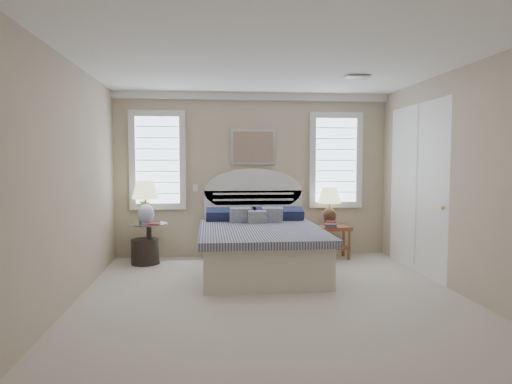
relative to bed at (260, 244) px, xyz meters
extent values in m
cube|color=beige|center=(0.00, -1.46, -0.39)|extent=(4.50, 5.00, 0.01)
cube|color=white|center=(0.00, -1.46, 2.31)|extent=(4.50, 5.00, 0.01)
cube|color=#C3B492|center=(0.00, 1.04, 0.96)|extent=(4.50, 0.02, 2.70)
cube|color=#C3B492|center=(-2.25, -1.46, 0.96)|extent=(0.02, 5.00, 2.70)
cube|color=#C3B492|center=(2.25, -1.46, 0.96)|extent=(0.02, 5.00, 2.70)
cube|color=white|center=(0.00, 1.00, 2.25)|extent=(4.50, 0.08, 0.12)
cube|color=#B2B2B2|center=(1.20, -0.66, 2.29)|extent=(0.30, 0.20, 0.02)
cube|color=white|center=(-0.95, 1.03, 0.76)|extent=(0.08, 0.01, 0.12)
cube|color=#ACC2DA|center=(-1.55, 1.02, 1.21)|extent=(0.90, 0.06, 1.60)
cube|color=#ACC2DA|center=(1.40, 1.02, 1.21)|extent=(0.90, 0.06, 1.60)
cube|color=silver|center=(0.00, 1.00, 1.43)|extent=(0.74, 0.04, 0.58)
cube|color=white|center=(2.23, -0.26, 0.81)|extent=(0.02, 1.80, 2.40)
cube|color=beige|center=(0.00, -0.13, -0.11)|extent=(1.60, 2.10, 0.55)
cube|color=navy|center=(0.00, -0.18, 0.20)|extent=(1.72, 2.15, 0.10)
cube|color=silver|center=(0.00, 0.98, 0.16)|extent=(1.62, 0.08, 1.10)
cube|color=#1A2642|center=(-0.40, 0.70, 0.34)|extent=(0.75, 0.31, 0.23)
cube|color=#1A2642|center=(0.40, 0.70, 0.34)|extent=(0.75, 0.31, 0.23)
cube|color=navy|center=(-0.25, 0.47, 0.32)|extent=(0.33, 0.20, 0.34)
cube|color=navy|center=(0.25, 0.47, 0.32)|extent=(0.33, 0.20, 0.34)
cube|color=navy|center=(0.00, 0.37, 0.30)|extent=(0.28, 0.14, 0.29)
cylinder|color=black|center=(-1.65, 0.59, -0.37)|extent=(0.32, 0.32, 0.03)
cylinder|color=black|center=(-1.65, 0.59, -0.09)|extent=(0.08, 0.08, 0.60)
cylinder|color=silver|center=(-1.65, 0.59, 0.23)|extent=(0.56, 0.56, 0.02)
cube|color=brown|center=(1.30, 0.69, 0.11)|extent=(0.50, 0.40, 0.06)
cube|color=brown|center=(1.30, 0.69, -0.21)|extent=(0.44, 0.34, 0.03)
cube|color=brown|center=(1.10, 0.54, -0.15)|extent=(0.04, 0.04, 0.47)
cube|color=brown|center=(1.10, 0.84, -0.15)|extent=(0.04, 0.04, 0.47)
cube|color=brown|center=(1.50, 0.54, -0.15)|extent=(0.04, 0.04, 0.47)
cube|color=brown|center=(1.50, 0.84, -0.15)|extent=(0.04, 0.04, 0.47)
cylinder|color=black|center=(-1.71, 0.59, -0.19)|extent=(0.55, 0.55, 0.39)
cylinder|color=white|center=(-1.69, 0.57, 0.26)|extent=(0.16, 0.16, 0.03)
ellipsoid|color=white|center=(-1.69, 0.57, 0.39)|extent=(0.30, 0.30, 0.31)
cylinder|color=gold|center=(-1.69, 0.57, 0.58)|extent=(0.04, 0.04, 0.11)
cylinder|color=black|center=(1.25, 0.83, 0.16)|extent=(0.15, 0.15, 0.03)
ellipsoid|color=black|center=(1.25, 0.83, 0.28)|extent=(0.28, 0.28, 0.30)
cylinder|color=gold|center=(1.25, 0.83, 0.47)|extent=(0.04, 0.04, 0.11)
imported|color=#36772F|center=(-1.73, 0.62, 0.42)|extent=(0.24, 0.24, 0.35)
cube|color=maroon|center=(-1.56, 0.41, 0.26)|extent=(0.20, 0.15, 0.02)
cube|color=maroon|center=(1.20, 0.54, 0.16)|extent=(0.22, 0.19, 0.02)
cube|color=navy|center=(1.20, 0.54, 0.18)|extent=(0.21, 0.18, 0.02)
cube|color=beige|center=(1.20, 0.54, 0.21)|extent=(0.20, 0.17, 0.02)
cube|color=maroon|center=(1.20, 0.54, 0.24)|extent=(0.18, 0.15, 0.02)
camera|label=1|loc=(-0.72, -6.50, 1.21)|focal=32.00mm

